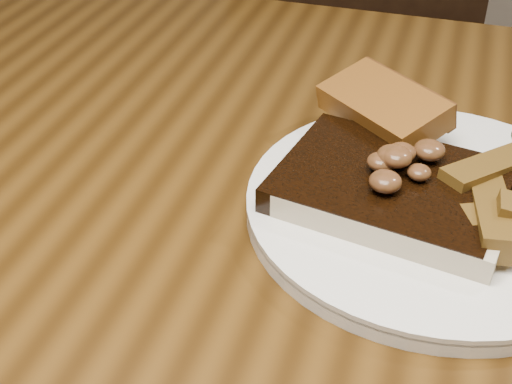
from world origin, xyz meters
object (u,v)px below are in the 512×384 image
Objects in this scene: dining_table at (274,308)px; garlic_bread at (381,126)px; plate at (432,209)px; steak at (390,189)px; chair_far at (333,118)px.

garlic_bread is (0.06, 0.13, 0.12)m from dining_table.
dining_table is at bearing -158.63° from plate.
garlic_bread is at bearing 65.44° from dining_table.
garlic_bread is at bearing 123.42° from plate.
plate is (0.11, 0.04, 0.10)m from dining_table.
dining_table is 5.50× the size of plate.
steak is (0.08, 0.04, 0.12)m from dining_table.
steak is at bearing -38.57° from garlic_bread.
steak is at bearing 24.42° from dining_table.
steak reaches higher than plate.
chair_far is at bearing 107.07° from plate.
dining_table is 9.55× the size of steak.
plate is at bearing 23.73° from steak.
dining_table is at bearing -76.47° from garlic_bread.
dining_table is at bearing 74.25° from chair_far.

